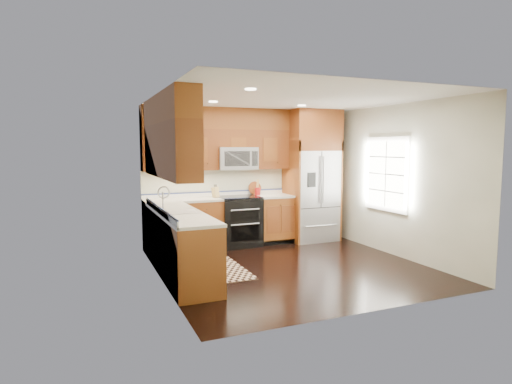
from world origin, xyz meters
name	(u,v)px	position (x,y,z in m)	size (l,w,h in m)	color
ground	(291,267)	(0.00, 0.00, 0.00)	(4.00, 4.00, 0.00)	black
wall_back	(245,176)	(0.00, 2.00, 1.30)	(4.00, 0.02, 2.60)	silver
wall_left	(161,189)	(-2.00, 0.00, 1.30)	(0.02, 4.00, 2.60)	silver
wall_right	(395,181)	(2.00, 0.00, 1.30)	(0.02, 4.00, 2.60)	silver
window	(386,174)	(1.98, 0.20, 1.40)	(0.04, 1.10, 1.30)	white
base_cabinets	(199,234)	(-1.23, 0.90, 0.45)	(2.85, 3.00, 0.90)	brown
countertop	(205,204)	(-1.09, 1.01, 0.92)	(2.86, 3.01, 0.04)	silver
upper_cabinets	(200,138)	(-1.15, 1.09, 2.02)	(2.85, 3.00, 1.15)	brown
range	(239,221)	(-0.25, 1.67, 0.47)	(0.76, 0.67, 0.95)	black
microwave	(236,158)	(-0.25, 1.80, 1.66)	(0.76, 0.40, 0.42)	#B2B2B7
refrigerator	(312,176)	(1.30, 1.63, 1.30)	(0.98, 0.75, 2.60)	#B2B2B7
sink_faucet	(177,208)	(-1.73, 0.23, 0.99)	(0.54, 0.44, 0.37)	#B2B2B7
rug	(218,270)	(-1.12, 0.26, 0.01)	(0.81, 1.34, 0.01)	black
knife_block	(215,192)	(-0.69, 1.73, 1.04)	(0.11, 0.14, 0.24)	tan
utensil_crock	(258,190)	(0.19, 1.79, 1.05)	(0.11, 0.11, 0.31)	maroon
cutting_board	(255,194)	(0.19, 1.94, 0.95)	(0.26, 0.26, 0.02)	brown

